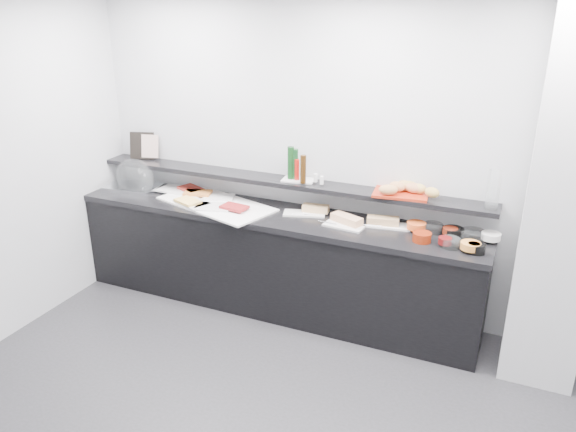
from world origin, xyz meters
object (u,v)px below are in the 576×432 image
at_px(bread_tray, 401,193).
at_px(framed_print, 142,146).
at_px(carafe, 493,190).
at_px(cloche_base, 134,187).
at_px(condiment_tray, 298,180).
at_px(sandwich_plate_mid, 344,226).

bearing_deg(bread_tray, framed_print, 172.83).
bearing_deg(carafe, cloche_base, -178.06).
xyz_separation_m(framed_print, condiment_tray, (1.65, -0.03, -0.12)).
distance_m(cloche_base, sandwich_plate_mid, 2.15).
height_order(framed_print, condiment_tray, framed_print).
relative_size(framed_print, bread_tray, 0.61).
xyz_separation_m(cloche_base, framed_print, (-0.01, 0.19, 0.36)).
bearing_deg(cloche_base, framed_print, 86.18).
distance_m(sandwich_plate_mid, bread_tray, 0.53).
xyz_separation_m(framed_print, bread_tray, (2.54, -0.03, -0.12)).
relative_size(bread_tray, carafe, 1.42).
height_order(cloche_base, sandwich_plate_mid, cloche_base).
distance_m(sandwich_plate_mid, framed_print, 2.20).
bearing_deg(condiment_tray, carafe, -9.50).
relative_size(condiment_tray, carafe, 0.91).
xyz_separation_m(condiment_tray, bread_tray, (0.89, -0.00, 0.00)).
xyz_separation_m(cloche_base, condiment_tray, (1.65, 0.16, 0.24)).
relative_size(cloche_base, sandwich_plate_mid, 1.56).
height_order(sandwich_plate_mid, bread_tray, bread_tray).
xyz_separation_m(framed_print, carafe, (3.23, -0.08, 0.02)).
bearing_deg(carafe, sandwich_plate_mid, -169.41).
xyz_separation_m(cloche_base, carafe, (3.22, 0.11, 0.38)).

